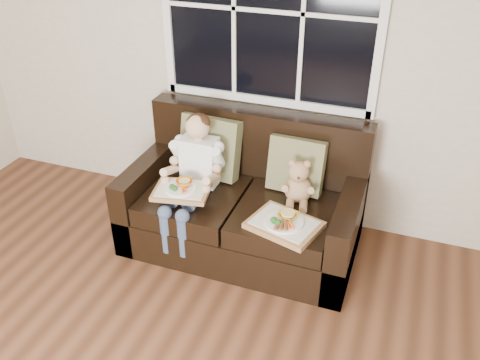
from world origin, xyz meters
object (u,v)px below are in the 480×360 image
at_px(teddy_bear, 298,185).
at_px(tray_right, 284,224).
at_px(child, 194,167).
at_px(tray_left, 182,189).
at_px(loveseat, 245,207).

bearing_deg(teddy_bear, tray_right, -101.13).
relative_size(child, tray_left, 2.04).
bearing_deg(tray_right, child, 180.00).
height_order(child, tray_right, child).
height_order(loveseat, tray_left, loveseat).
distance_m(teddy_bear, tray_right, 0.35).
bearing_deg(tray_right, loveseat, 155.85).
distance_m(child, tray_right, 0.79).
height_order(loveseat, tray_right, loveseat).
xyz_separation_m(child, tray_left, (-0.01, -0.19, -0.07)).
bearing_deg(teddy_bear, loveseat, 169.04).
bearing_deg(tray_left, child, 76.36).
distance_m(teddy_bear, tray_left, 0.82).
bearing_deg(teddy_bear, child, 177.96).
height_order(child, tray_left, child).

